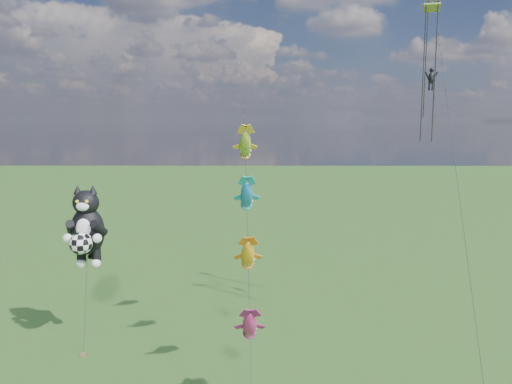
{
  "coord_description": "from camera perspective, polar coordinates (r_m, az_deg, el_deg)",
  "views": [
    {
      "loc": [
        6.75,
        -27.63,
        15.83
      ],
      "look_at": [
        6.53,
        9.04,
        10.6
      ],
      "focal_mm": 35.0,
      "sensor_mm": 36.0,
      "label": 1
    }
  ],
  "objects": [
    {
      "name": "fish_windsock_rig",
      "position": [
        30.87,
        -1.0,
        -3.75
      ],
      "size": [
        1.36,
        15.95,
        16.91
      ],
      "rotation": [
        0.0,
        0.0,
        0.37
      ],
      "color": "brown",
      "rests_on": "ground"
    },
    {
      "name": "cat_kite_rig",
      "position": [
        37.46,
        -18.84,
        -3.82
      ],
      "size": [
        2.73,
        4.25,
        11.36
      ],
      "rotation": [
        0.0,
        0.0,
        0.12
      ],
      "color": "brown",
      "rests_on": "ground"
    },
    {
      "name": "parafoil_rig",
      "position": [
        37.75,
        19.55,
        13.07
      ],
      "size": [
        2.58,
        17.46,
        24.99
      ],
      "rotation": [
        0.0,
        0.0,
        -0.02
      ],
      "color": "brown",
      "rests_on": "ground"
    }
  ]
}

